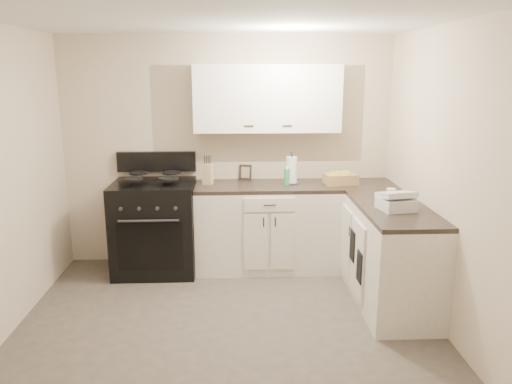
{
  "coord_description": "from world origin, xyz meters",
  "views": [
    {
      "loc": [
        0.07,
        -3.69,
        2.13
      ],
      "look_at": [
        0.27,
        0.85,
        1.02
      ],
      "focal_mm": 35.0,
      "sensor_mm": 36.0,
      "label": 1
    }
  ],
  "objects_px": {
    "stove": "(156,230)",
    "paper_towel": "(292,170)",
    "countertop_grill": "(396,204)",
    "wicker_basket": "(340,179)",
    "knife_block": "(208,174)"
  },
  "relations": [
    {
      "from": "stove",
      "to": "paper_towel",
      "type": "xyz_separation_m",
      "value": [
        1.47,
        0.07,
        0.62
      ]
    },
    {
      "from": "countertop_grill",
      "to": "stove",
      "type": "bearing_deg",
      "value": 144.81
    },
    {
      "from": "knife_block",
      "to": "countertop_grill",
      "type": "bearing_deg",
      "value": -18.7
    },
    {
      "from": "stove",
      "to": "countertop_grill",
      "type": "distance_m",
      "value": 2.54
    },
    {
      "from": "knife_block",
      "to": "countertop_grill",
      "type": "relative_size",
      "value": 0.78
    },
    {
      "from": "paper_towel",
      "to": "wicker_basket",
      "type": "bearing_deg",
      "value": -5.81
    },
    {
      "from": "stove",
      "to": "wicker_basket",
      "type": "xyz_separation_m",
      "value": [
        2.0,
        0.02,
        0.54
      ]
    },
    {
      "from": "stove",
      "to": "paper_towel",
      "type": "height_order",
      "value": "paper_towel"
    },
    {
      "from": "wicker_basket",
      "to": "countertop_grill",
      "type": "height_order",
      "value": "wicker_basket"
    },
    {
      "from": "wicker_basket",
      "to": "countertop_grill",
      "type": "bearing_deg",
      "value": -75.09
    },
    {
      "from": "stove",
      "to": "wicker_basket",
      "type": "relative_size",
      "value": 3.1
    },
    {
      "from": "countertop_grill",
      "to": "paper_towel",
      "type": "bearing_deg",
      "value": 115.16
    },
    {
      "from": "knife_block",
      "to": "wicker_basket",
      "type": "height_order",
      "value": "knife_block"
    },
    {
      "from": "stove",
      "to": "countertop_grill",
      "type": "xyz_separation_m",
      "value": [
        2.27,
        -1.01,
        0.53
      ]
    },
    {
      "from": "stove",
      "to": "wicker_basket",
      "type": "distance_m",
      "value": 2.07
    }
  ]
}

